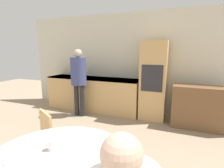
{
  "coord_description": "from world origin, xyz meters",
  "views": [
    {
      "loc": [
        1.02,
        0.55,
        1.62
      ],
      "look_at": [
        0.04,
        2.97,
        1.13
      ],
      "focal_mm": 28.0,
      "sensor_mm": 36.0,
      "label": 1
    }
  ],
  "objects_px": {
    "cup": "(52,145)",
    "chair_far_left": "(39,143)",
    "oven_unit": "(154,81)",
    "sideboard": "(201,108)",
    "person_standing": "(79,76)"
  },
  "relations": [
    {
      "from": "sideboard",
      "to": "person_standing",
      "type": "xyz_separation_m",
      "value": [
        -2.78,
        -0.32,
        0.57
      ]
    },
    {
      "from": "chair_far_left",
      "to": "person_standing",
      "type": "distance_m",
      "value": 2.34
    },
    {
      "from": "oven_unit",
      "to": "sideboard",
      "type": "xyz_separation_m",
      "value": [
        1.03,
        -0.22,
        -0.48
      ]
    },
    {
      "from": "oven_unit",
      "to": "person_standing",
      "type": "distance_m",
      "value": 1.83
    },
    {
      "from": "person_standing",
      "to": "cup",
      "type": "distance_m",
      "value": 2.9
    },
    {
      "from": "person_standing",
      "to": "oven_unit",
      "type": "bearing_deg",
      "value": 17.11
    },
    {
      "from": "oven_unit",
      "to": "cup",
      "type": "distance_m",
      "value": 3.12
    },
    {
      "from": "cup",
      "to": "chair_far_left",
      "type": "bearing_deg",
      "value": 144.39
    },
    {
      "from": "sideboard",
      "to": "cup",
      "type": "height_order",
      "value": "sideboard"
    },
    {
      "from": "sideboard",
      "to": "chair_far_left",
      "type": "xyz_separation_m",
      "value": [
        -2.0,
        -2.46,
        0.05
      ]
    },
    {
      "from": "oven_unit",
      "to": "chair_far_left",
      "type": "xyz_separation_m",
      "value": [
        -0.97,
        -2.68,
        -0.43
      ]
    },
    {
      "from": "oven_unit",
      "to": "cup",
      "type": "height_order",
      "value": "oven_unit"
    },
    {
      "from": "oven_unit",
      "to": "chair_far_left",
      "type": "bearing_deg",
      "value": -109.86
    },
    {
      "from": "sideboard",
      "to": "person_standing",
      "type": "distance_m",
      "value": 2.86
    },
    {
      "from": "oven_unit",
      "to": "sideboard",
      "type": "height_order",
      "value": "oven_unit"
    }
  ]
}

